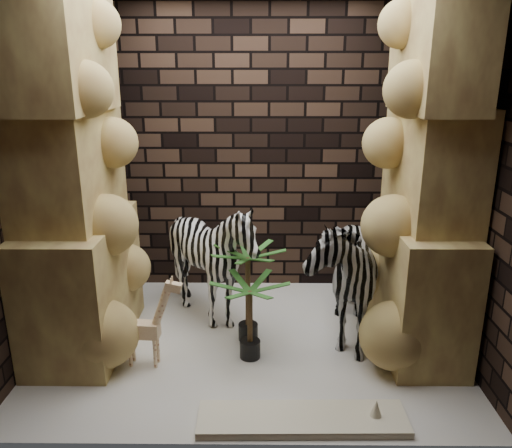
{
  "coord_description": "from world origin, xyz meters",
  "views": [
    {
      "loc": [
        0.1,
        -3.9,
        2.31
      ],
      "look_at": [
        0.06,
        0.15,
        1.03
      ],
      "focal_mm": 35.49,
      "sensor_mm": 36.0,
      "label": 1
    }
  ],
  "objects_px": {
    "surfboard": "(302,419)",
    "zebra_left": "(212,266)",
    "palm_back": "(250,319)",
    "palm_front": "(248,294)",
    "giraffe_toy": "(142,320)",
    "zebra_right": "(339,259)"
  },
  "relations": [
    {
      "from": "surfboard",
      "to": "zebra_left",
      "type": "bearing_deg",
      "value": 116.12
    },
    {
      "from": "palm_back",
      "to": "surfboard",
      "type": "xyz_separation_m",
      "value": [
        0.37,
        -0.8,
        -0.32
      ]
    },
    {
      "from": "palm_back",
      "to": "surfboard",
      "type": "height_order",
      "value": "palm_back"
    },
    {
      "from": "zebra_left",
      "to": "palm_front",
      "type": "relative_size",
      "value": 1.4
    },
    {
      "from": "palm_front",
      "to": "palm_back",
      "type": "distance_m",
      "value": 0.29
    },
    {
      "from": "giraffe_toy",
      "to": "zebra_left",
      "type": "bearing_deg",
      "value": 61.27
    },
    {
      "from": "zebra_left",
      "to": "surfboard",
      "type": "bearing_deg",
      "value": -57.78
    },
    {
      "from": "zebra_left",
      "to": "palm_back",
      "type": "xyz_separation_m",
      "value": [
        0.36,
        -0.63,
        -0.21
      ]
    },
    {
      "from": "giraffe_toy",
      "to": "palm_front",
      "type": "xyz_separation_m",
      "value": [
        0.83,
        0.39,
        0.04
      ]
    },
    {
      "from": "palm_back",
      "to": "palm_front",
      "type": "bearing_deg",
      "value": 94.56
    },
    {
      "from": "giraffe_toy",
      "to": "palm_back",
      "type": "xyz_separation_m",
      "value": [
        0.85,
        0.11,
        -0.05
      ]
    },
    {
      "from": "zebra_left",
      "to": "palm_front",
      "type": "xyz_separation_m",
      "value": [
        0.34,
        -0.35,
        -0.12
      ]
    },
    {
      "from": "palm_back",
      "to": "surfboard",
      "type": "bearing_deg",
      "value": -65.16
    },
    {
      "from": "zebra_right",
      "to": "palm_front",
      "type": "distance_m",
      "value": 0.85
    },
    {
      "from": "giraffe_toy",
      "to": "palm_front",
      "type": "relative_size",
      "value": 0.91
    },
    {
      "from": "giraffe_toy",
      "to": "palm_back",
      "type": "height_order",
      "value": "giraffe_toy"
    },
    {
      "from": "zebra_left",
      "to": "giraffe_toy",
      "type": "distance_m",
      "value": 0.9
    },
    {
      "from": "palm_front",
      "to": "giraffe_toy",
      "type": "bearing_deg",
      "value": -154.75
    },
    {
      "from": "zebra_right",
      "to": "palm_back",
      "type": "height_order",
      "value": "zebra_right"
    },
    {
      "from": "palm_front",
      "to": "palm_back",
      "type": "xyz_separation_m",
      "value": [
        0.02,
        -0.28,
        -0.09
      ]
    },
    {
      "from": "zebra_left",
      "to": "palm_back",
      "type": "bearing_deg",
      "value": -55.11
    },
    {
      "from": "palm_front",
      "to": "zebra_left",
      "type": "bearing_deg",
      "value": 133.9
    }
  ]
}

